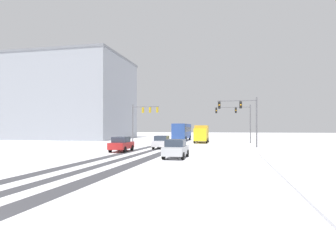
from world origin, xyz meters
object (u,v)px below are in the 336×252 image
(box_truck_delivery, at_px, (201,133))
(car_white_lead, at_px, (162,142))
(bus_oncoming, at_px, (182,131))
(office_building_far_left_block, at_px, (74,99))
(traffic_signal_far_right, at_px, (238,116))
(traffic_signal_far_left, at_px, (143,115))
(car_silver_third, at_px, (176,149))
(traffic_signal_near_right, at_px, (243,112))
(car_red_second, at_px, (121,144))

(box_truck_delivery, bearing_deg, car_white_lead, -102.38)
(box_truck_delivery, bearing_deg, bus_oncoming, 123.57)
(car_white_lead, height_order, office_building_far_left_block, office_building_far_left_block)
(traffic_signal_far_right, xyz_separation_m, traffic_signal_far_left, (-15.48, -4.04, 0.10))
(car_silver_third, bearing_deg, box_truck_delivery, 90.84)
(traffic_signal_near_right, distance_m, car_red_second, 16.10)
(box_truck_delivery, bearing_deg, car_silver_third, -89.16)
(car_silver_third, bearing_deg, traffic_signal_far_left, 114.13)
(car_white_lead, height_order, car_red_second, same)
(traffic_signal_far_left, height_order, traffic_signal_near_right, same)
(car_white_lead, relative_size, box_truck_delivery, 0.55)
(car_silver_third, xyz_separation_m, box_truck_delivery, (-0.38, 26.13, 0.82))
(car_silver_third, relative_size, box_truck_delivery, 0.55)
(box_truck_delivery, bearing_deg, traffic_signal_far_left, -154.33)
(car_silver_third, height_order, office_building_far_left_block, office_building_far_left_block)
(car_white_lead, relative_size, bus_oncoming, 0.37)
(car_red_second, xyz_separation_m, car_silver_third, (7.11, -5.39, 0.00))
(traffic_signal_far_right, distance_m, car_silver_third, 26.61)
(traffic_signal_far_right, relative_size, traffic_signal_near_right, 1.00)
(car_red_second, distance_m, box_truck_delivery, 21.81)
(bus_oncoming, bearing_deg, car_silver_third, -81.45)
(car_white_lead, relative_size, car_red_second, 0.99)
(car_white_lead, xyz_separation_m, bus_oncoming, (-1.18, 22.40, 1.18))
(traffic_signal_near_right, distance_m, office_building_far_left_block, 45.01)
(car_red_second, bearing_deg, office_building_far_left_block, 127.39)
(traffic_signal_far_right, height_order, office_building_far_left_block, office_building_far_left_block)
(office_building_far_left_block, bearing_deg, traffic_signal_far_left, -35.87)
(car_silver_third, bearing_deg, traffic_signal_near_right, 65.79)
(car_red_second, height_order, bus_oncoming, bus_oncoming)
(traffic_signal_far_right, bearing_deg, car_red_second, -122.41)
(traffic_signal_far_left, relative_size, box_truck_delivery, 0.87)
(traffic_signal_near_right, relative_size, car_red_second, 1.56)
(office_building_far_left_block, bearing_deg, traffic_signal_near_right, -32.23)
(traffic_signal_far_left, distance_m, car_silver_third, 24.05)
(box_truck_delivery, relative_size, office_building_far_left_block, 0.30)
(traffic_signal_far_right, xyz_separation_m, car_silver_third, (-5.78, -25.69, -3.83))
(bus_oncoming, relative_size, box_truck_delivery, 1.48)
(traffic_signal_far_left, bearing_deg, box_truck_delivery, 25.67)
(bus_oncoming, bearing_deg, car_red_second, -94.43)
(traffic_signal_far_right, relative_size, box_truck_delivery, 0.87)
(traffic_signal_far_right, xyz_separation_m, bus_oncoming, (-10.75, 7.34, -2.65))
(box_truck_delivery, distance_m, office_building_far_left_block, 34.25)
(office_building_far_left_block, bearing_deg, bus_oncoming, -9.61)
(traffic_signal_far_right, bearing_deg, car_white_lead, -122.42)
(car_red_second, relative_size, office_building_far_left_block, 0.17)
(traffic_signal_far_left, xyz_separation_m, bus_oncoming, (4.73, 11.38, -2.75))
(car_silver_third, bearing_deg, car_red_second, 142.83)
(car_white_lead, height_order, bus_oncoming, bus_oncoming)
(traffic_signal_far_right, bearing_deg, bus_oncoming, 145.65)
(traffic_signal_far_left, bearing_deg, bus_oncoming, 67.44)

